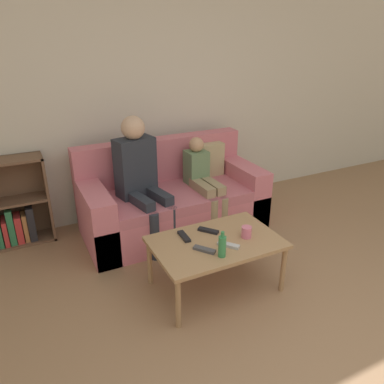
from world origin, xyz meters
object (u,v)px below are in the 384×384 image
(tv_remote_3, at_px, (204,250))
(tv_remote_0, at_px, (208,231))
(bookshelf, at_px, (15,210))
(person_child, at_px, (203,181))
(bottle, at_px, (222,246))
(tv_remote_2, at_px, (228,245))
(coffee_table, at_px, (216,245))
(couch, at_px, (173,201))
(cup_near, at_px, (247,232))
(tv_remote_1, at_px, (184,236))
(person_adult, at_px, (140,172))

(tv_remote_3, bearing_deg, tv_remote_0, 18.84)
(bookshelf, distance_m, person_child, 1.85)
(person_child, height_order, bottle, person_child)
(person_child, bearing_deg, tv_remote_2, -109.47)
(bookshelf, relative_size, coffee_table, 0.87)
(couch, bearing_deg, bookshelf, 164.11)
(bookshelf, distance_m, tv_remote_0, 1.93)
(tv_remote_3, height_order, bottle, bottle)
(couch, distance_m, coffee_table, 1.08)
(tv_remote_0, bearing_deg, bottle, -141.52)
(cup_near, relative_size, tv_remote_1, 0.53)
(couch, relative_size, person_child, 1.92)
(tv_remote_1, distance_m, tv_remote_2, 0.36)
(bookshelf, relative_size, tv_remote_3, 5.23)
(cup_near, bearing_deg, tv_remote_3, -175.62)
(cup_near, bearing_deg, person_child, 82.08)
(cup_near, height_order, tv_remote_3, cup_near)
(bookshelf, relative_size, person_adult, 0.70)
(person_child, xyz_separation_m, bottle, (-0.45, -1.13, -0.02))
(cup_near, relative_size, tv_remote_0, 0.56)
(person_child, bearing_deg, bookshelf, 160.66)
(couch, xyz_separation_m, tv_remote_3, (-0.25, -1.16, 0.14))
(tv_remote_2, bearing_deg, person_child, 34.25)
(couch, bearing_deg, cup_near, -82.80)
(tv_remote_0, distance_m, bottle, 0.37)
(bookshelf, distance_m, person_adult, 1.28)
(coffee_table, relative_size, tv_remote_3, 6.01)
(tv_remote_2, bearing_deg, person_adult, 67.66)
(coffee_table, bearing_deg, person_adult, 104.82)
(couch, xyz_separation_m, tv_remote_2, (-0.06, -1.18, 0.14))
(coffee_table, bearing_deg, tv_remote_3, -149.95)
(couch, bearing_deg, tv_remote_3, -102.18)
(bottle, bearing_deg, coffee_table, 71.04)
(person_child, bearing_deg, couch, 151.26)
(tv_remote_0, xyz_separation_m, bottle, (-0.08, -0.36, 0.07))
(bookshelf, bearing_deg, tv_remote_1, -48.77)
(cup_near, xyz_separation_m, tv_remote_1, (-0.45, 0.21, -0.03))
(couch, bearing_deg, bottle, -97.58)
(coffee_table, relative_size, person_adult, 0.80)
(tv_remote_2, relative_size, bottle, 0.82)
(tv_remote_3, bearing_deg, tv_remote_2, -43.65)
(coffee_table, relative_size, person_child, 1.04)
(person_child, height_order, tv_remote_0, person_child)
(coffee_table, height_order, tv_remote_3, tv_remote_3)
(cup_near, height_order, tv_remote_2, cup_near)
(bottle, bearing_deg, tv_remote_0, 76.92)
(coffee_table, xyz_separation_m, person_child, (0.38, 0.93, 0.14))
(person_adult, relative_size, tv_remote_1, 7.16)
(couch, height_order, bookshelf, couch)
(bookshelf, bearing_deg, couch, -15.89)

